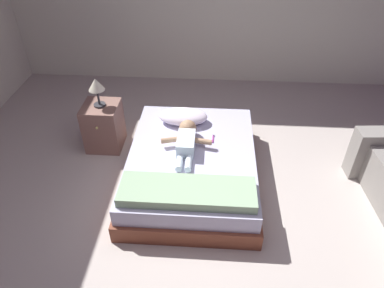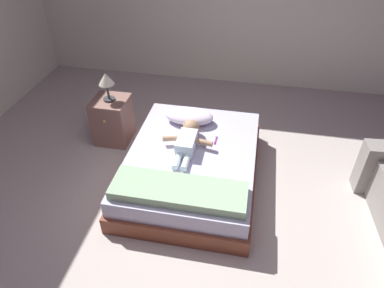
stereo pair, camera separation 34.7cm
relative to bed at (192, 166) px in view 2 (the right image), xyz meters
The scene contains 8 objects.
ground_plane 0.72m from the bed, 73.05° to the right, with size 8.00×8.00×0.00m, color #B6ABA3.
bed is the anchor object (origin of this frame).
pillow 0.60m from the bed, 104.41° to the left, with size 0.54×0.30×0.15m.
baby 0.29m from the bed, 121.52° to the left, with size 0.52×0.67×0.18m.
toothbrush 0.37m from the bed, 49.00° to the left, with size 0.02×0.14×0.02m.
nightstand 1.17m from the bed, 154.00° to the left, with size 0.39×0.42×0.55m.
lamp 1.32m from the bed, 153.99° to the left, with size 0.17×0.17×0.33m.
blanket 0.64m from the bed, 90.00° to the right, with size 1.18×0.37×0.09m.
Camera 2 is at (0.32, -2.03, 2.59)m, focal length 33.09 mm.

